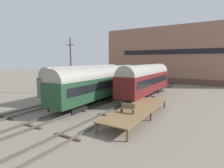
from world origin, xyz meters
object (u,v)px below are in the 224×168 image
(train_car_grey, at_px, (88,79))
(bench, at_px, (128,108))
(person_worker, at_px, (48,102))
(train_car_maroon, at_px, (146,79))
(train_car_green, at_px, (102,82))
(utility_pole, at_px, (71,65))

(train_car_grey, height_order, bench, train_car_grey)
(bench, height_order, person_worker, bench)
(train_car_grey, bearing_deg, person_worker, -78.59)
(person_worker, bearing_deg, bench, 8.12)
(train_car_maroon, distance_m, train_car_green, 7.42)
(train_car_green, bearing_deg, utility_pole, 164.65)
(train_car_maroon, bearing_deg, bench, -77.82)
(train_car_grey, bearing_deg, utility_pole, 179.70)
(train_car_maroon, relative_size, train_car_grey, 0.92)
(train_car_green, bearing_deg, train_car_maroon, 53.37)
(bench, bearing_deg, train_car_grey, 143.73)
(train_car_maroon, height_order, train_car_grey, train_car_maroon)
(person_worker, height_order, utility_pole, utility_pole)
(train_car_maroon, xyz_separation_m, train_car_green, (-4.42, -5.95, -0.12))
(train_car_maroon, relative_size, train_car_green, 0.87)
(person_worker, relative_size, utility_pole, 0.18)
(bench, bearing_deg, train_car_maroon, 102.18)
(train_car_grey, xyz_separation_m, person_worker, (1.97, -9.77, -1.79))
(train_car_maroon, xyz_separation_m, train_car_grey, (-8.85, -3.72, -0.12))
(person_worker, xyz_separation_m, utility_pole, (-5.73, 9.79, 3.94))
(bench, distance_m, utility_pole, 17.76)
(bench, relative_size, utility_pole, 0.14)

